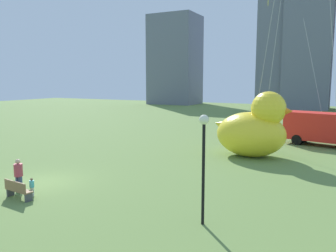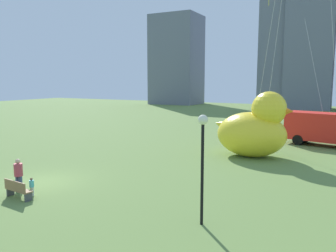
{
  "view_description": "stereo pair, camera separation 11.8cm",
  "coord_description": "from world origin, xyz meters",
  "px_view_note": "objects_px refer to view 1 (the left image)",
  "views": [
    {
      "loc": [
        14.46,
        -12.86,
        5.58
      ],
      "look_at": [
        5.38,
        4.82,
        2.92
      ],
      "focal_mm": 36.18,
      "sensor_mm": 36.0,
      "label": 1
    },
    {
      "loc": [
        14.57,
        -12.81,
        5.58
      ],
      "look_at": [
        5.38,
        4.82,
        2.92
      ],
      "focal_mm": 36.18,
      "sensor_mm": 36.0,
      "label": 2
    }
  ],
  "objects_px": {
    "lamppost": "(204,148)",
    "box_truck": "(322,129)",
    "person_adult": "(19,174)",
    "giant_inflatable_duck": "(254,129)",
    "person_child": "(32,186)",
    "park_bench": "(17,189)"
  },
  "relations": [
    {
      "from": "lamppost",
      "to": "box_truck",
      "type": "height_order",
      "value": "lamppost"
    },
    {
      "from": "box_truck",
      "to": "person_adult",
      "type": "bearing_deg",
      "value": -121.91
    },
    {
      "from": "giant_inflatable_duck",
      "to": "box_truck",
      "type": "bearing_deg",
      "value": 58.8
    },
    {
      "from": "giant_inflatable_duck",
      "to": "box_truck",
      "type": "xyz_separation_m",
      "value": [
        4.26,
        7.03,
        -0.61
      ]
    },
    {
      "from": "lamppost",
      "to": "box_truck",
      "type": "relative_size",
      "value": 0.64
    },
    {
      "from": "giant_inflatable_duck",
      "to": "box_truck",
      "type": "relative_size",
      "value": 0.87
    },
    {
      "from": "box_truck",
      "to": "person_child",
      "type": "bearing_deg",
      "value": -119.65
    },
    {
      "from": "person_child",
      "to": "giant_inflatable_duck",
      "type": "relative_size",
      "value": 0.16
    },
    {
      "from": "park_bench",
      "to": "lamppost",
      "type": "height_order",
      "value": "lamppost"
    },
    {
      "from": "giant_inflatable_duck",
      "to": "lamppost",
      "type": "xyz_separation_m",
      "value": [
        1.07,
        -12.91,
        0.98
      ]
    },
    {
      "from": "park_bench",
      "to": "lamppost",
      "type": "xyz_separation_m",
      "value": [
        8.86,
        1.35,
        2.56
      ]
    },
    {
      "from": "person_adult",
      "to": "box_truck",
      "type": "height_order",
      "value": "box_truck"
    },
    {
      "from": "park_bench",
      "to": "person_child",
      "type": "distance_m",
      "value": 0.66
    },
    {
      "from": "box_truck",
      "to": "giant_inflatable_duck",
      "type": "bearing_deg",
      "value": -121.2
    },
    {
      "from": "person_child",
      "to": "lamppost",
      "type": "height_order",
      "value": "lamppost"
    },
    {
      "from": "park_bench",
      "to": "giant_inflatable_duck",
      "type": "bearing_deg",
      "value": 61.36
    },
    {
      "from": "park_bench",
      "to": "person_adult",
      "type": "distance_m",
      "value": 1.15
    },
    {
      "from": "box_truck",
      "to": "park_bench",
      "type": "bearing_deg",
      "value": -119.5
    },
    {
      "from": "person_child",
      "to": "giant_inflatable_duck",
      "type": "height_order",
      "value": "giant_inflatable_duck"
    },
    {
      "from": "person_child",
      "to": "box_truck",
      "type": "distance_m",
      "value": 23.83
    },
    {
      "from": "person_child",
      "to": "box_truck",
      "type": "xyz_separation_m",
      "value": [
        11.78,
        20.69,
        0.95
      ]
    },
    {
      "from": "person_adult",
      "to": "person_child",
      "type": "relative_size",
      "value": 1.89
    }
  ]
}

